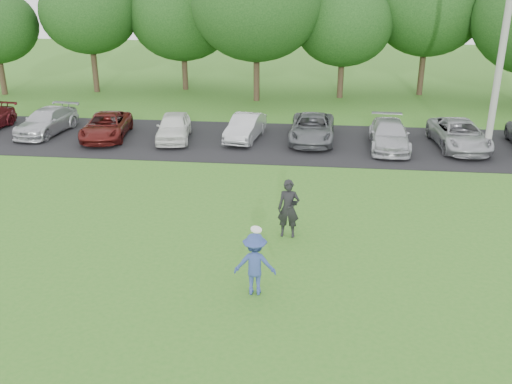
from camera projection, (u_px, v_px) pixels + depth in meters
The scene contains 7 objects.
ground at pixel (240, 292), 14.18m from camera, with size 100.00×100.00×0.00m, color #337320.
parking_lot at pixel (279, 142), 26.18m from camera, with size 32.00×6.50×0.03m, color black.
utility_pole at pixel (503, 44), 22.48m from camera, with size 0.28×0.28×9.37m, color gray.
frisbee_player at pixel (255, 264), 13.86m from camera, with size 1.06×0.63×1.87m.
camera_bystander at pixel (289, 209), 16.81m from camera, with size 0.66×0.46×1.77m.
parked_cars at pixel (283, 130), 25.96m from camera, with size 30.70×4.95×1.23m.
tree_row at pixel (319, 14), 33.22m from camera, with size 42.39×9.85×8.64m.
Camera 1 is at (1.76, -12.13, 7.56)m, focal length 40.00 mm.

